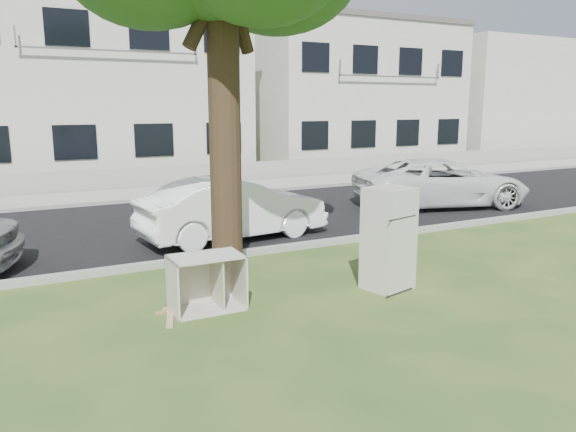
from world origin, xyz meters
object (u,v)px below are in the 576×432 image
cabinet (207,283)px  car_right (441,183)px  car_center (233,209)px  fridge (388,239)px

cabinet → car_right: size_ratio=0.21×
cabinet → car_right: car_right is taller
car_center → car_right: car_right is taller
car_center → car_right: bearing=-87.2°
car_center → car_right: (6.81, 0.95, 0.01)m
cabinet → car_center: bearing=63.8°
car_center → fridge: bearing=-173.4°
fridge → cabinet: fridge is taller
fridge → car_center: (-0.89, 4.26, -0.14)m
cabinet → fridge: bearing=-7.8°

